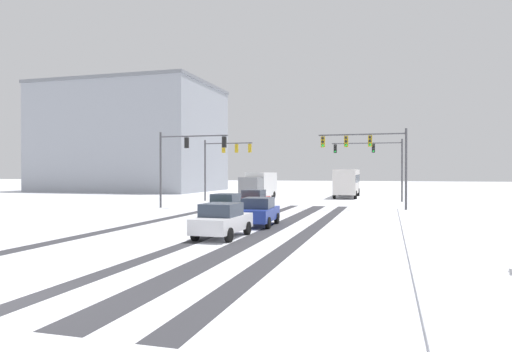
{
  "coord_description": "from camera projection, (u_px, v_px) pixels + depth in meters",
  "views": [
    {
      "loc": [
        8.86,
        -8.87,
        3.09
      ],
      "look_at": [
        0.0,
        21.75,
        2.8
      ],
      "focal_mm": 32.42,
      "sensor_mm": 36.0,
      "label": 1
    }
  ],
  "objects": [
    {
      "name": "wheel_track_right_lane",
      "position": [
        274.0,
        228.0,
        25.14
      ],
      "size": [
        1.13,
        34.18,
        0.01
      ],
      "primitive_type": "cube",
      "color": "#38383D",
      "rests_on": "ground"
    },
    {
      "name": "wheel_track_left_lane",
      "position": [
        141.0,
        224.0,
        27.4
      ],
      "size": [
        0.89,
        34.18,
        0.01
      ],
      "primitive_type": "cube",
      "color": "#38383D",
      "rests_on": "ground"
    },
    {
      "name": "office_building_far_left_block",
      "position": [
        132.0,
        139.0,
        75.72
      ],
      "size": [
        26.99,
        19.26,
        17.11
      ],
      "color": "#9399A3",
      "rests_on": "ground"
    },
    {
      "name": "car_white_fourth",
      "position": [
        222.0,
        220.0,
        21.64
      ],
      "size": [
        1.9,
        4.14,
        1.62
      ],
      "color": "silver",
      "rests_on": "ground"
    },
    {
      "name": "car_dark_green_second",
      "position": [
        226.0,
        205.0,
        31.12
      ],
      "size": [
        1.87,
        4.12,
        1.62
      ],
      "color": "#194C2D",
      "rests_on": "ground"
    },
    {
      "name": "car_red_lead",
      "position": [
        254.0,
        200.0,
        37.73
      ],
      "size": [
        1.85,
        4.11,
        1.62
      ],
      "color": "red",
      "rests_on": "ground"
    },
    {
      "name": "ground_plane",
      "position": [
        3.0,
        301.0,
        11.0
      ],
      "size": [
        300.0,
        300.0,
        0.0
      ],
      "primitive_type": "plane",
      "color": "silver"
    },
    {
      "name": "traffic_signal_far_right",
      "position": [
        377.0,
        156.0,
        48.18
      ],
      "size": [
        7.26,
        0.67,
        6.5
      ],
      "color": "#47474C",
      "rests_on": "ground"
    },
    {
      "name": "bus_oncoming",
      "position": [
        347.0,
        181.0,
        56.38
      ],
      "size": [
        2.83,
        11.05,
        3.38
      ],
      "color": "silver",
      "rests_on": "ground"
    },
    {
      "name": "traffic_signal_near_left",
      "position": [
        183.0,
        153.0,
        39.17
      ],
      "size": [
        6.25,
        0.42,
        6.5
      ],
      "color": "#47474C",
      "rests_on": "ground"
    },
    {
      "name": "traffic_signal_far_left",
      "position": [
        224.0,
        156.0,
        48.8
      ],
      "size": [
        5.38,
        0.41,
        6.5
      ],
      "color": "#47474C",
      "rests_on": "ground"
    },
    {
      "name": "wheel_track_oncoming",
      "position": [
        234.0,
        227.0,
        25.78
      ],
      "size": [
        0.73,
        34.18,
        0.01
      ],
      "primitive_type": "cube",
      "color": "#38383D",
      "rests_on": "ground"
    },
    {
      "name": "wheel_track_center",
      "position": [
        312.0,
        230.0,
        24.57
      ],
      "size": [
        0.85,
        34.18,
        0.01
      ],
      "primitive_type": "cube",
      "color": "#38383D",
      "rests_on": "ground"
    },
    {
      "name": "traffic_signal_near_right",
      "position": [
        370.0,
        150.0,
        36.86
      ],
      "size": [
        6.95,
        0.42,
        6.5
      ],
      "color": "#47474C",
      "rests_on": "ground"
    },
    {
      "name": "box_truck_delivery",
      "position": [
        259.0,
        185.0,
        51.23
      ],
      "size": [
        2.48,
        7.46,
        3.02
      ],
      "color": "slate",
      "rests_on": "ground"
    },
    {
      "name": "car_blue_third",
      "position": [
        259.0,
        212.0,
        26.36
      ],
      "size": [
        1.99,
        4.18,
        1.62
      ],
      "color": "#233899",
      "rests_on": "ground"
    },
    {
      "name": "sidewalk_kerb_right",
      "position": [
        449.0,
        238.0,
        21.24
      ],
      "size": [
        4.0,
        34.18,
        0.12
      ],
      "primitive_type": "cube",
      "color": "white",
      "rests_on": "ground"
    }
  ]
}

